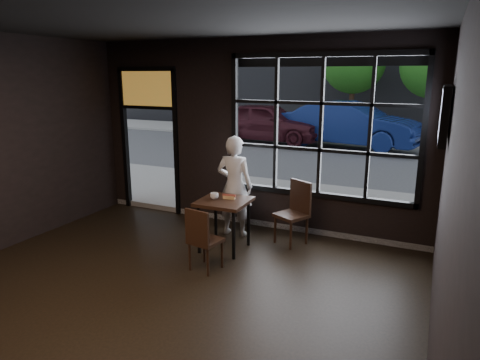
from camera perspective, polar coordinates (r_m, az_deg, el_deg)
The scene contains 17 objects.
floor at distance 4.99m, azimuth -15.79°, elevation -18.30°, with size 6.00×7.00×0.02m, color black.
ceiling at distance 4.29m, azimuth -18.82°, elevation 21.32°, with size 6.00×7.00×0.02m, color black.
wall_right at distance 3.29m, azimuth 25.96°, elevation -5.36°, with size 0.04×7.00×3.20m, color black.
window_frame at distance 6.88m, azimuth 10.74°, elevation 6.96°, with size 3.06×0.12×2.28m, color black.
stained_transom at distance 8.29m, azimuth -12.25°, elevation 11.85°, with size 1.20×0.06×0.70m, color orange.
street_asphalt at distance 27.41m, azimuth 18.93°, elevation 7.69°, with size 60.00×41.00×0.04m, color #545456.
cafe_table at distance 6.51m, azimuth -2.13°, elevation -5.95°, with size 0.73×0.73×0.79m, color black.
chair_near at distance 5.86m, azimuth -4.60°, elevation -7.78°, with size 0.39×0.39×0.89m, color black.
chair_window at distance 6.73m, azimuth 6.86°, elevation -4.43°, with size 0.43×0.43×1.00m, color black.
man at distance 6.98m, azimuth -0.73°, elevation -0.82°, with size 0.61×0.40×1.66m, color silver.
hotdog at distance 6.43m, azimuth -1.45°, elevation -2.28°, with size 0.20×0.08×0.06m, color tan, non-canonical shape.
cup at distance 6.42m, azimuth -3.44°, elevation -2.15°, with size 0.12×0.12×0.10m, color silver.
tv at distance 5.85m, azimuth 25.63°, elevation 7.93°, with size 0.13×1.18×0.69m, color black.
navy_car at distance 15.65m, azimuth 14.50°, elevation 7.20°, with size 1.68×4.81×1.58m, color navy.
maroon_car at distance 16.35m, azimuth 3.63°, elevation 7.68°, with size 1.74×4.32×1.47m, color #3B131B.
tree_left at distance 18.70m, azimuth 14.95°, elevation 14.93°, with size 2.56×2.56×4.37m.
tree_right at distance 17.72m, azimuth 24.47°, elevation 13.74°, with size 2.43×2.43×4.15m.
Camera 1 is at (2.87, -3.13, 2.61)m, focal length 32.00 mm.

